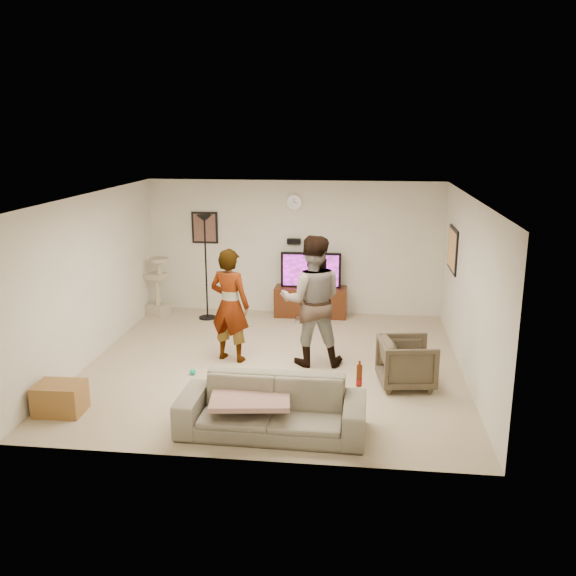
# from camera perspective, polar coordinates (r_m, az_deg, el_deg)

# --- Properties ---
(floor) EXTENTS (5.50, 5.50, 0.02)m
(floor) POSITION_cam_1_polar(r_m,az_deg,el_deg) (9.27, -1.29, -7.13)
(floor) COLOR tan
(floor) RESTS_ON ground
(ceiling) EXTENTS (5.50, 5.50, 0.02)m
(ceiling) POSITION_cam_1_polar(r_m,az_deg,el_deg) (8.66, -1.39, 8.56)
(ceiling) COLOR silver
(ceiling) RESTS_ON wall_back
(wall_back) EXTENTS (5.50, 0.04, 2.50)m
(wall_back) POSITION_cam_1_polar(r_m,az_deg,el_deg) (11.54, 0.58, 3.76)
(wall_back) COLOR white
(wall_back) RESTS_ON floor
(wall_front) EXTENTS (5.50, 0.04, 2.50)m
(wall_front) POSITION_cam_1_polar(r_m,az_deg,el_deg) (6.28, -4.87, -5.66)
(wall_front) COLOR white
(wall_front) RESTS_ON floor
(wall_left) EXTENTS (0.04, 5.50, 2.50)m
(wall_left) POSITION_cam_1_polar(r_m,az_deg,el_deg) (9.65, -17.73, 0.89)
(wall_left) COLOR white
(wall_left) RESTS_ON floor
(wall_right) EXTENTS (0.04, 5.50, 2.50)m
(wall_right) POSITION_cam_1_polar(r_m,az_deg,el_deg) (8.93, 16.42, -0.08)
(wall_right) COLOR white
(wall_right) RESTS_ON floor
(wall_clock) EXTENTS (0.26, 0.04, 0.26)m
(wall_clock) POSITION_cam_1_polar(r_m,az_deg,el_deg) (11.38, 0.57, 7.94)
(wall_clock) COLOR silver
(wall_clock) RESTS_ON wall_back
(wall_speaker) EXTENTS (0.25, 0.10, 0.10)m
(wall_speaker) POSITION_cam_1_polar(r_m,az_deg,el_deg) (11.46, 0.55, 4.34)
(wall_speaker) COLOR black
(wall_speaker) RESTS_ON wall_back
(picture_back) EXTENTS (0.42, 0.03, 0.52)m
(picture_back) POSITION_cam_1_polar(r_m,az_deg,el_deg) (11.76, -7.72, 5.57)
(picture_back) COLOR brown
(picture_back) RESTS_ON wall_back
(picture_right) EXTENTS (0.03, 0.78, 0.62)m
(picture_right) POSITION_cam_1_polar(r_m,az_deg,el_deg) (10.41, 15.01, 3.47)
(picture_right) COLOR tan
(picture_right) RESTS_ON wall_right
(tv_stand) EXTENTS (1.33, 0.45, 0.56)m
(tv_stand) POSITION_cam_1_polar(r_m,az_deg,el_deg) (11.50, 2.11, -1.27)
(tv_stand) COLOR #3B1A0B
(tv_stand) RESTS_ON floor
(console_box) EXTENTS (0.40, 0.30, 0.07)m
(console_box) POSITION_cam_1_polar(r_m,az_deg,el_deg) (11.19, 1.74, -3.01)
(console_box) COLOR #B5B4BD
(console_box) RESTS_ON floor
(tv) EXTENTS (1.11, 0.08, 0.66)m
(tv) POSITION_cam_1_polar(r_m,az_deg,el_deg) (11.35, 2.14, 1.68)
(tv) COLOR black
(tv) RESTS_ON tv_stand
(tv_screen) EXTENTS (1.02, 0.01, 0.58)m
(tv_screen) POSITION_cam_1_polar(r_m,az_deg,el_deg) (11.30, 2.12, 1.63)
(tv_screen) COLOR #D912D4
(tv_screen) RESTS_ON tv
(floor_lamp) EXTENTS (0.32, 0.32, 1.92)m
(floor_lamp) POSITION_cam_1_polar(r_m,az_deg,el_deg) (11.28, -7.61, 1.88)
(floor_lamp) COLOR black
(floor_lamp) RESTS_ON floor
(cat_tree) EXTENTS (0.44, 0.44, 1.11)m
(cat_tree) POSITION_cam_1_polar(r_m,az_deg,el_deg) (11.76, -12.05, 0.16)
(cat_tree) COLOR tan
(cat_tree) RESTS_ON floor
(person_left) EXTENTS (0.72, 0.58, 1.72)m
(person_left) POSITION_cam_1_polar(r_m,az_deg,el_deg) (9.21, -5.41, -1.60)
(person_left) COLOR #999A9F
(person_left) RESTS_ON floor
(person_right) EXTENTS (1.01, 0.82, 1.94)m
(person_right) POSITION_cam_1_polar(r_m,az_deg,el_deg) (9.01, 2.24, -1.19)
(person_right) COLOR #2E3CA3
(person_right) RESTS_ON floor
(sofa) EXTENTS (2.16, 0.88, 0.63)m
(sofa) POSITION_cam_1_polar(r_m,az_deg,el_deg) (7.19, -1.52, -11.00)
(sofa) COLOR #706B59
(sofa) RESTS_ON floor
(throw_blanket) EXTENTS (0.98, 0.81, 0.06)m
(throw_blanket) POSITION_cam_1_polar(r_m,az_deg,el_deg) (7.18, -3.51, -10.09)
(throw_blanket) COLOR tan
(throw_blanket) RESTS_ON sofa
(beer_bottle) EXTENTS (0.06, 0.06, 0.25)m
(beer_bottle) POSITION_cam_1_polar(r_m,az_deg,el_deg) (6.95, 6.62, -8.08)
(beer_bottle) COLOR #5F2207
(beer_bottle) RESTS_ON sofa
(armchair) EXTENTS (0.83, 0.82, 0.67)m
(armchair) POSITION_cam_1_polar(r_m,az_deg,el_deg) (8.56, 10.94, -6.80)
(armchair) COLOR #453C2D
(armchair) RESTS_ON floor
(side_table) EXTENTS (0.59, 0.45, 0.38)m
(side_table) POSITION_cam_1_polar(r_m,az_deg,el_deg) (8.20, -20.38, -9.56)
(side_table) COLOR brown
(side_table) RESTS_ON floor
(toy_ball) EXTENTS (0.09, 0.09, 0.09)m
(toy_ball) POSITION_cam_1_polar(r_m,az_deg,el_deg) (8.97, -8.82, -7.69)
(toy_ball) COLOR #0EAE90
(toy_ball) RESTS_ON floor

